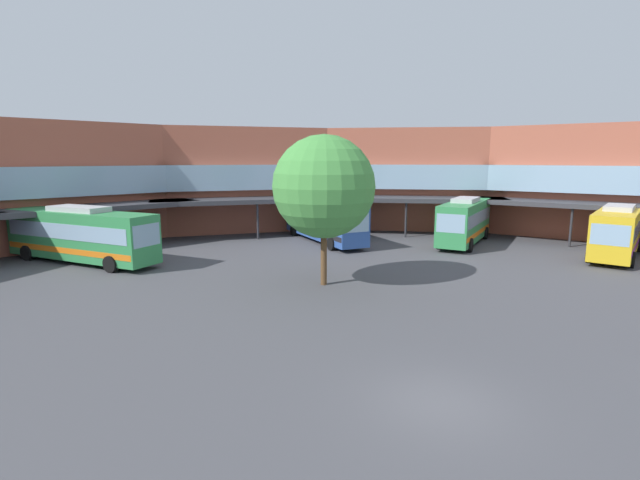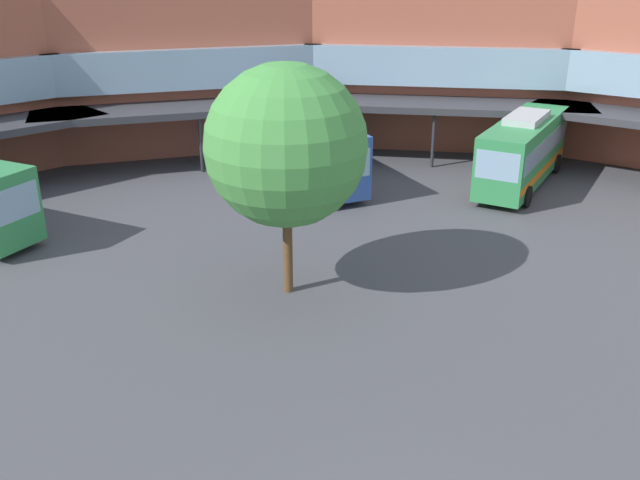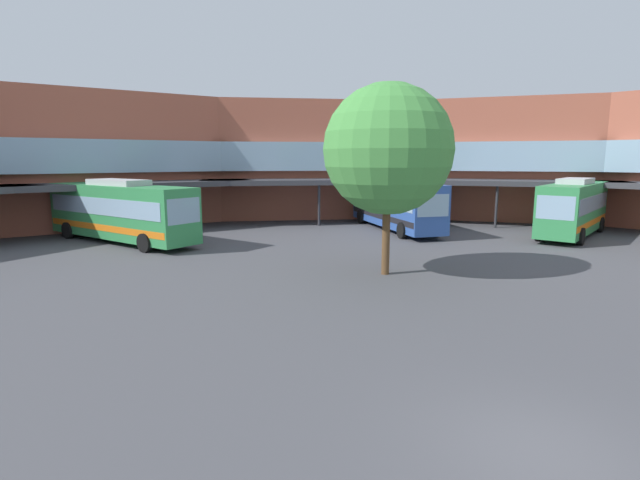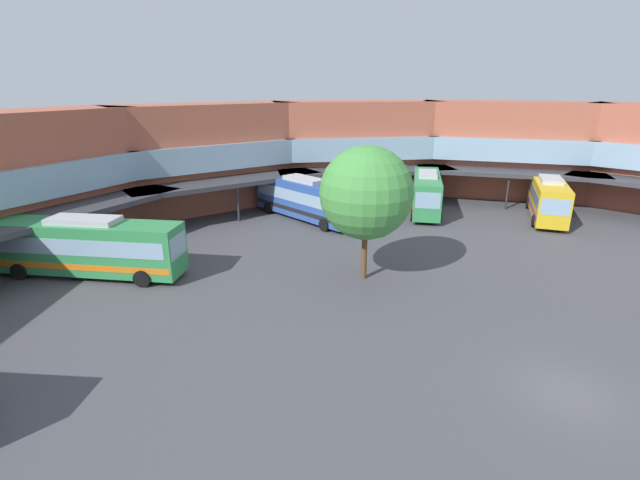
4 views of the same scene
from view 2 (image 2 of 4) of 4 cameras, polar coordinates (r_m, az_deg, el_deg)
name	(u,v)px [view 2 (image 2 of 4)]	position (r m, az deg, el deg)	size (l,w,h in m)	color
station_building	(217,108)	(34.23, -8.33, 10.52)	(82.51, 42.77, 10.26)	#AD5942
bus_0	(303,144)	(39.93, -1.37, 7.80)	(4.01, 11.94, 3.96)	#2D519E
bus_5	(523,150)	(40.20, 16.15, 7.04)	(8.98, 8.70, 3.98)	#338C4C
plaza_tree	(286,146)	(25.02, -2.79, 7.63)	(5.85, 5.85, 8.63)	brown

